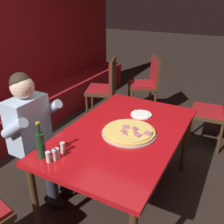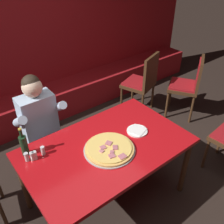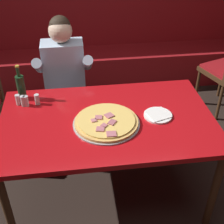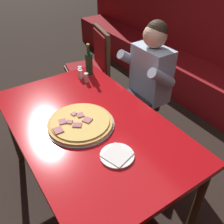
# 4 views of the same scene
# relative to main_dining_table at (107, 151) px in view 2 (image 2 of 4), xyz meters

# --- Properties ---
(ground_plane) EXTENTS (24.00, 24.00, 0.00)m
(ground_plane) POSITION_rel_main_dining_table_xyz_m (0.00, 0.00, -0.70)
(ground_plane) COLOR black
(booth_wall_panel) EXTENTS (6.80, 0.16, 1.90)m
(booth_wall_panel) POSITION_rel_main_dining_table_xyz_m (0.00, 2.18, 0.25)
(booth_wall_panel) COLOR maroon
(booth_wall_panel) RESTS_ON ground_plane
(booth_bench) EXTENTS (6.46, 0.48, 0.46)m
(booth_bench) POSITION_rel_main_dining_table_xyz_m (0.00, 1.86, -0.47)
(booth_bench) COLOR maroon
(booth_bench) RESTS_ON ground_plane
(main_dining_table) EXTENTS (1.57, 0.97, 0.77)m
(main_dining_table) POSITION_rel_main_dining_table_xyz_m (0.00, 0.00, 0.00)
(main_dining_table) COLOR #422816
(main_dining_table) RESTS_ON ground_plane
(pizza) EXTENTS (0.48, 0.48, 0.05)m
(pizza) POSITION_rel_main_dining_table_xyz_m (-0.01, -0.06, 0.09)
(pizza) COLOR #9E9EA3
(pizza) RESTS_ON main_dining_table
(plate_white_paper) EXTENTS (0.21, 0.21, 0.02)m
(plate_white_paper) POSITION_rel_main_dining_table_xyz_m (0.38, -0.02, 0.08)
(plate_white_paper) COLOR white
(plate_white_paper) RESTS_ON main_dining_table
(beer_bottle) EXTENTS (0.07, 0.07, 0.29)m
(beer_bottle) POSITION_rel_main_dining_table_xyz_m (-0.64, 0.37, 0.18)
(beer_bottle) COLOR #19381E
(beer_bottle) RESTS_ON main_dining_table
(shaker_black_pepper) EXTENTS (0.04, 0.04, 0.09)m
(shaker_black_pepper) POSITION_rel_main_dining_table_xyz_m (-0.66, 0.28, 0.11)
(shaker_black_pepper) COLOR silver
(shaker_black_pepper) RESTS_ON main_dining_table
(shaker_parmesan) EXTENTS (0.04, 0.04, 0.09)m
(shaker_parmesan) POSITION_rel_main_dining_table_xyz_m (-0.62, 0.26, 0.11)
(shaker_parmesan) COLOR silver
(shaker_parmesan) RESTS_ON main_dining_table
(shaker_red_pepper_flakes) EXTENTS (0.04, 0.04, 0.09)m
(shaker_red_pepper_flakes) POSITION_rel_main_dining_table_xyz_m (-0.60, 0.25, 0.11)
(shaker_red_pepper_flakes) COLOR silver
(shaker_red_pepper_flakes) RESTS_ON main_dining_table
(shaker_oregano) EXTENTS (0.04, 0.04, 0.09)m
(shaker_oregano) POSITION_rel_main_dining_table_xyz_m (-0.52, 0.27, 0.11)
(shaker_oregano) COLOR silver
(shaker_oregano) RESTS_ON main_dining_table
(diner_seated_blue_shirt) EXTENTS (0.53, 0.53, 1.27)m
(diner_seated_blue_shirt) POSITION_rel_main_dining_table_xyz_m (-0.31, 0.76, 0.00)
(diner_seated_blue_shirt) COLOR black
(diner_seated_blue_shirt) RESTS_ON ground_plane
(dining_chair_by_booth) EXTENTS (0.56, 0.56, 1.00)m
(dining_chair_by_booth) POSITION_rel_main_dining_table_xyz_m (1.50, 1.04, -0.12)
(dining_chair_by_booth) COLOR #422816
(dining_chair_by_booth) RESTS_ON ground_plane
(dining_chair_near_left) EXTENTS (0.61, 0.61, 0.99)m
(dining_chair_near_left) POSITION_rel_main_dining_table_xyz_m (1.98, 0.52, -0.12)
(dining_chair_near_left) COLOR #422816
(dining_chair_near_left) RESTS_ON ground_plane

